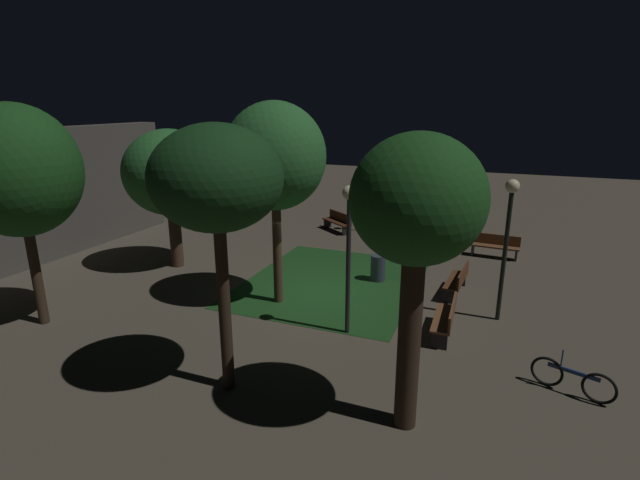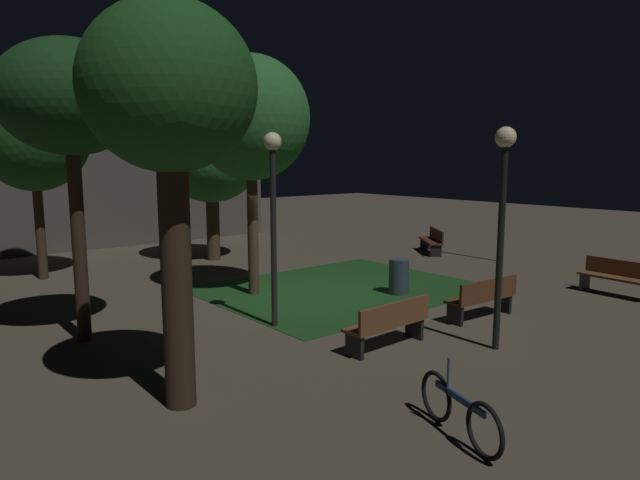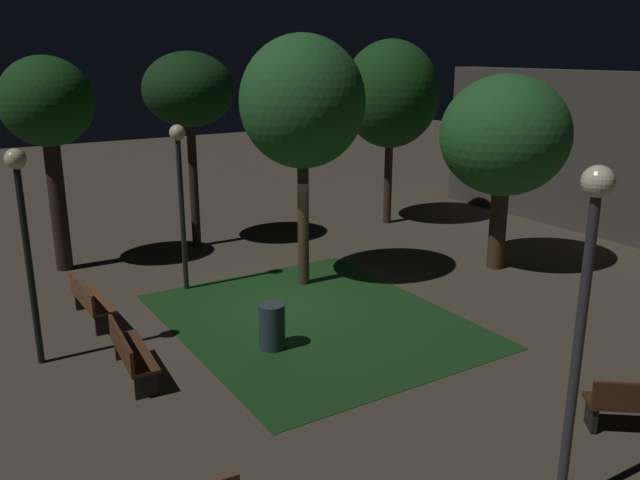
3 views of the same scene
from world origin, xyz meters
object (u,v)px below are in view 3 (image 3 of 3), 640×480
(tree_right_canopy, at_px, (391,95))
(tree_near_wall, at_px, (505,137))
(lamp_post_plaza_west, at_px, (23,218))
(trash_bin, at_px, (272,326))
(bench_front_right, at_px, (130,352))
(tree_back_right, at_px, (47,107))
(lamp_post_path_center, at_px, (180,177))
(bench_front_left, at_px, (89,300))
(tree_lawn_side, at_px, (302,103))
(tree_back_left, at_px, (189,91))
(lamp_post_near_wall, at_px, (585,286))

(tree_right_canopy, height_order, tree_near_wall, tree_right_canopy)
(lamp_post_plaza_west, height_order, trash_bin, lamp_post_plaza_west)
(bench_front_right, relative_size, tree_right_canopy, 0.31)
(tree_back_right, relative_size, trash_bin, 6.04)
(lamp_post_path_center, bearing_deg, lamp_post_plaza_west, -58.08)
(bench_front_right, xyz_separation_m, tree_near_wall, (-0.98, 9.90, 2.94))
(tree_right_canopy, bearing_deg, bench_front_left, -72.31)
(tree_lawn_side, height_order, lamp_post_plaza_west, tree_lawn_side)
(tree_near_wall, xyz_separation_m, tree_lawn_side, (-1.57, -4.91, 0.92))
(tree_back_left, relative_size, trash_bin, 6.13)
(bench_front_right, height_order, tree_right_canopy, tree_right_canopy)
(tree_lawn_side, relative_size, lamp_post_plaza_west, 1.50)
(tree_lawn_side, bearing_deg, trash_bin, -39.97)
(tree_right_canopy, distance_m, trash_bin, 10.71)
(lamp_post_plaza_west, bearing_deg, tree_back_right, 164.40)
(tree_back_right, height_order, lamp_post_path_center, tree_back_right)
(bench_front_right, bearing_deg, tree_right_canopy, 120.94)
(tree_back_right, height_order, lamp_post_near_wall, tree_back_right)
(tree_right_canopy, height_order, tree_lawn_side, tree_lawn_side)
(tree_near_wall, xyz_separation_m, tree_back_right, (-5.82, -9.64, 0.74))
(trash_bin, bearing_deg, tree_back_right, -161.41)
(lamp_post_near_wall, relative_size, trash_bin, 4.84)
(tree_lawn_side, bearing_deg, lamp_post_near_wall, -9.60)
(bench_front_left, xyz_separation_m, trash_bin, (3.16, 2.64, -0.03))
(tree_right_canopy, bearing_deg, tree_near_wall, -4.78)
(trash_bin, bearing_deg, lamp_post_near_wall, 8.30)
(lamp_post_near_wall, bearing_deg, bench_front_left, -158.98)
(tree_near_wall, distance_m, trash_bin, 7.95)
(trash_bin, bearing_deg, lamp_post_plaza_west, -113.65)
(lamp_post_plaza_west, bearing_deg, tree_back_left, 136.71)
(bench_front_right, height_order, tree_near_wall, tree_near_wall)
(tree_back_left, bearing_deg, tree_back_right, -87.37)
(tree_right_canopy, bearing_deg, lamp_post_path_center, -72.59)
(tree_near_wall, distance_m, tree_back_left, 8.49)
(bench_front_right, bearing_deg, lamp_post_near_wall, 29.40)
(trash_bin, bearing_deg, lamp_post_path_center, -176.85)
(lamp_post_plaza_west, bearing_deg, tree_lawn_side, 100.13)
(bench_front_right, height_order, lamp_post_near_wall, lamp_post_near_wall)
(lamp_post_path_center, distance_m, trash_bin, 4.58)
(lamp_post_near_wall, bearing_deg, tree_right_canopy, 151.19)
(tree_lawn_side, relative_size, tree_back_right, 1.09)
(tree_lawn_side, bearing_deg, bench_front_right, -62.93)
(bench_front_left, distance_m, tree_lawn_side, 6.32)
(tree_back_left, bearing_deg, tree_right_canopy, 83.06)
(tree_back_right, bearing_deg, lamp_post_near_wall, 13.99)
(tree_near_wall, bearing_deg, tree_right_canopy, 175.22)
(bench_front_left, height_order, lamp_post_plaza_west, lamp_post_plaza_west)
(tree_right_canopy, xyz_separation_m, trash_bin, (6.46, -7.70, -3.70))
(lamp_post_near_wall, bearing_deg, tree_back_left, 177.95)
(bench_front_left, relative_size, tree_back_right, 0.34)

